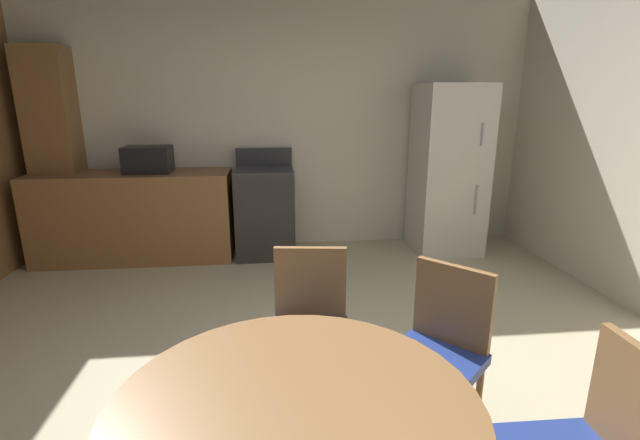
# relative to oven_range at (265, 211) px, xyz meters

# --- Properties ---
(ground_plane) EXTENTS (14.00, 14.00, 0.00)m
(ground_plane) POSITION_rel_oven_range_xyz_m (0.22, -2.60, -0.47)
(ground_plane) COLOR beige
(wall_back) EXTENTS (5.62, 0.12, 2.70)m
(wall_back) POSITION_rel_oven_range_xyz_m (0.22, 0.40, 0.88)
(wall_back) COLOR silver
(wall_back) RESTS_ON ground
(kitchen_counter) EXTENTS (1.94, 0.60, 0.90)m
(kitchen_counter) POSITION_rel_oven_range_xyz_m (-1.32, -0.00, -0.02)
(kitchen_counter) COLOR olive
(kitchen_counter) RESTS_ON ground
(pantry_column) EXTENTS (0.44, 0.36, 2.10)m
(pantry_column) POSITION_rel_oven_range_xyz_m (-2.07, 0.18, 0.58)
(pantry_column) COLOR olive
(pantry_column) RESTS_ON ground
(oven_range) EXTENTS (0.60, 0.60, 1.10)m
(oven_range) POSITION_rel_oven_range_xyz_m (0.00, 0.00, 0.00)
(oven_range) COLOR #2D2B28
(oven_range) RESTS_ON ground
(refrigerator) EXTENTS (0.68, 0.68, 1.76)m
(refrigerator) POSITION_rel_oven_range_xyz_m (1.94, -0.05, 0.41)
(refrigerator) COLOR silver
(refrigerator) RESTS_ON ground
(microwave) EXTENTS (0.44, 0.32, 0.26)m
(microwave) POSITION_rel_oven_range_xyz_m (-1.14, -0.00, 0.56)
(microwave) COLOR black
(microwave) RESTS_ON kitchen_counter
(chair_north) EXTENTS (0.45, 0.45, 0.87)m
(chair_north) POSITION_rel_oven_range_xyz_m (0.27, -2.50, 0.03)
(chair_north) COLOR olive
(chair_north) RESTS_ON ground
(chair_northeast) EXTENTS (0.57, 0.57, 0.87)m
(chair_northeast) POSITION_rel_oven_range_xyz_m (0.85, -2.79, 0.03)
(chair_northeast) COLOR olive
(chair_northeast) RESTS_ON ground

